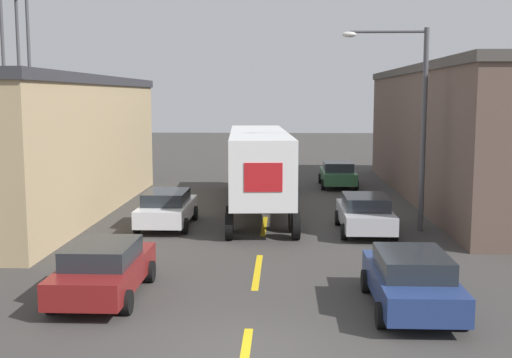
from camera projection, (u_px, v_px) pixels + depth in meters
ground_plane at (245, 354)px, 13.31m from camera, size 160.00×160.00×0.00m
road_centerline at (257, 271)px, 19.59m from camera, size 0.20×17.71×0.01m
warehouse_right at (510, 133)px, 33.04m from camera, size 10.86×24.43×6.83m
semi_truck at (258, 160)px, 30.15m from camera, size 3.70×14.91×3.75m
parked_car_left_near at (104, 269)px, 17.01m from camera, size 2.09×4.47×1.48m
parked_car_left_far at (167, 208)px, 26.20m from camera, size 2.09×4.47×1.48m
parked_car_right_mid at (365, 213)px, 25.06m from camera, size 2.09×4.47×1.48m
parked_car_right_near at (411, 280)px, 15.99m from camera, size 2.09×4.47×1.48m
parked_car_right_far at (338, 174)px, 37.68m from camera, size 2.09×4.47×1.48m
street_lamp at (413, 113)px, 24.90m from camera, size 3.33×0.32×7.91m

